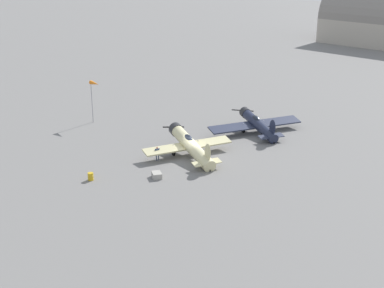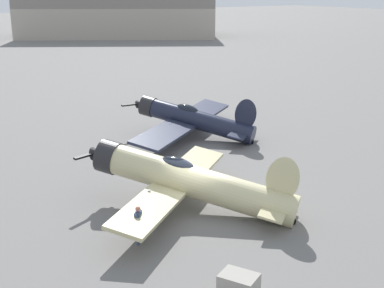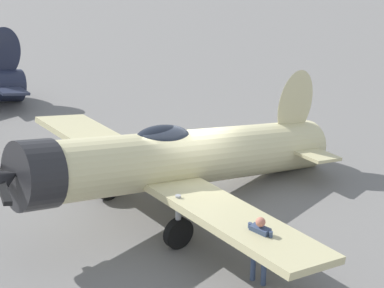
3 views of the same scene
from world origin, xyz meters
TOP-DOWN VIEW (x-y plane):
  - ground_plane at (0.00, 0.00)m, footprint 400.00×400.00m
  - airplane_foreground at (0.30, -0.40)m, footprint 9.98×9.54m
  - ground_crew_mechanic at (3.89, 1.45)m, footprint 0.47×0.50m

SIDE VIEW (x-z plane):
  - ground_plane at x=0.00m, z-range 0.00..0.00m
  - ground_crew_mechanic at x=3.89m, z-range 0.18..1.84m
  - airplane_foreground at x=0.30m, z-range -0.24..3.19m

